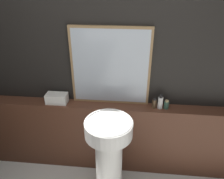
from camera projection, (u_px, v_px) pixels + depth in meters
name	position (u px, v px, depth m)	size (l,w,h in m)	color
wall_back	(109.00, 70.00, 2.33)	(8.00, 0.06, 2.50)	black
vanity_counter	(109.00, 137.00, 2.60)	(2.86, 0.18, 0.88)	#512D1E
pedestal_sink	(109.00, 152.00, 2.17)	(0.45, 0.45, 0.97)	white
mirror	(110.00, 67.00, 2.26)	(0.83, 0.03, 0.84)	#937047
towel_stack	(57.00, 98.00, 2.42)	(0.23, 0.13, 0.11)	silver
shampoo_bottle	(154.00, 103.00, 2.32)	(0.04, 0.04, 0.12)	#4C3823
conditioner_bottle	(160.00, 102.00, 2.31)	(0.05, 0.05, 0.16)	white
lotion_bottle	(166.00, 105.00, 2.32)	(0.05, 0.05, 0.10)	#2D4C3D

